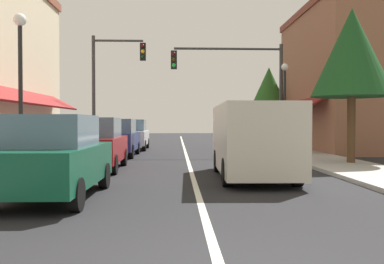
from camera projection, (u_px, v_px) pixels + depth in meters
The scene contains 16 objects.
ground_plane at pixel (186, 153), 22.13m from camera, with size 80.00×80.00×0.00m, color black.
sidewalk_left at pixel (80, 152), 21.92m from camera, with size 2.60×56.00×0.12m, color gray.
sidewalk_right at pixel (289, 152), 22.33m from camera, with size 2.60×56.00×0.12m, color #A39E99.
lane_center_stripe at pixel (186, 153), 22.13m from camera, with size 0.14×52.00×0.01m, color silver.
storefront_right_block at pixel (338, 79), 24.36m from camera, with size 5.49×10.20×8.21m.
parked_car_nearest_left at pixel (54, 157), 8.91m from camera, with size 1.83×4.13×1.77m.
parked_car_second_left at pixel (96, 144), 14.26m from camera, with size 1.82×4.12×1.77m.
parked_car_third_left at pixel (118, 138), 19.93m from camera, with size 1.82×4.12×1.77m.
parked_car_far_left at pixel (132, 135), 24.79m from camera, with size 1.79×4.11×1.77m.
van_in_lane at pixel (252, 139), 12.19m from camera, with size 2.10×5.22×2.12m.
traffic_signal_mast_arm at pixel (242, 78), 21.13m from camera, with size 5.64×0.50×5.55m.
traffic_signal_left_corner at pixel (110, 77), 21.93m from camera, with size 2.83×0.50×6.12m.
street_lamp_left_near at pixel (20, 67), 11.88m from camera, with size 0.36×0.36×4.68m.
street_lamp_right_mid at pixel (285, 93), 20.96m from camera, with size 0.36×0.36×4.54m.
tree_right_near at pixel (352, 53), 15.60m from camera, with size 2.98×2.98×5.85m.
tree_right_far at pixel (269, 92), 29.02m from camera, with size 3.07×3.07×5.40m.
Camera 1 is at (-0.48, -4.09, 1.62)m, focal length 39.47 mm.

